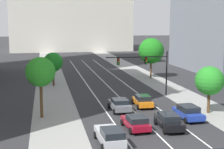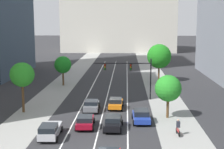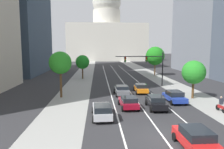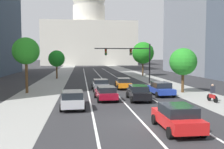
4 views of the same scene
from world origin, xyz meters
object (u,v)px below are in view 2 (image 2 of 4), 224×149
Objects in this scene: street_tree_near_left at (63,65)px; street_tree_far_right at (168,88)px; car_black at (113,122)px; traffic_signal_mast at (132,71)px; capitol_building at (119,14)px; car_gray at (91,105)px; street_tree_near_right at (159,56)px; car_silver at (50,130)px; street_tree_mid_left at (22,75)px; car_blue at (141,116)px; car_crimson at (85,121)px; car_orange at (116,103)px; cyclist at (178,127)px.

street_tree_far_right is at bearing -50.60° from street_tree_near_left.
car_black is 14.99m from traffic_signal_mast.
capitol_building reaches higher than traffic_signal_mast.
car_gray is 25.11m from street_tree_near_right.
car_silver is 11.83m from street_tree_mid_left.
car_blue is 1.01× the size of car_crimson.
car_black is 8.12m from car_gray.
car_orange is 12.59m from cyclist.
car_blue is at bearing -150.64° from car_orange.
car_crimson is at bearing -34.56° from street_tree_mid_left.
car_blue is 27.70m from street_tree_near_right.
car_orange is at bearing -30.26° from car_silver.
cyclist is 0.26× the size of street_tree_mid_left.
street_tree_near_right reaches higher than traffic_signal_mast.
car_silver is 28.47m from street_tree_near_left.
car_crimson is 10.20m from cyclist.
street_tree_near_left is 0.74× the size of street_tree_near_right.
traffic_signal_mast is at bearing 10.56° from cyclist.
street_tree_mid_left is at bearing 174.47° from street_tree_far_right.
car_black is 8.50m from street_tree_far_right.
car_blue is at bearing -72.86° from car_crimson.
car_gray is at bearing -91.00° from capitol_building.
street_tree_near_right is at bearing 87.13° from street_tree_far_right.
traffic_signal_mast reaches higher than street_tree_near_left.
car_silver is 0.87× the size of street_tree_near_left.
car_orange is 0.77× the size of street_tree_near_left.
cyclist is at bearing -102.04° from car_black.
street_tree_near_right is at bearing -25.55° from car_silver.
street_tree_near_right is (17.91, 4.75, 1.15)m from street_tree_near_left.
car_silver is at bearing 119.54° from car_blue.
street_tree_far_right is at bearing -5.53° from street_tree_mid_left.
car_black is at bearing -66.26° from car_silver.
street_tree_near_right is 1.38× the size of street_tree_far_right.
street_tree_near_left is 26.24m from street_tree_far_right.
street_tree_near_left is at bearing 84.49° from street_tree_mid_left.
car_silver is 4.72m from car_crimson.
street_tree_mid_left reaches higher than traffic_signal_mast.
capitol_building is 94.69m from street_tree_far_right.
street_tree_near_left is (-13.34, 22.25, 3.04)m from car_blue.
car_gray is at bearing -116.14° from street_tree_near_right.
capitol_building is 5.81× the size of street_tree_near_right.
traffic_signal_mast is 17.14m from cyclist.
capitol_building is at bearing -2.33° from car_gray.
street_tree_mid_left is at bearing 74.19° from car_blue.
car_gray is at bearing 25.40° from car_black.
car_orange reaches higher than car_crimson.
street_tree_mid_left reaches higher than car_silver.
car_orange is 0.89× the size of car_silver.
capitol_building is 9.88× the size of car_blue.
street_tree_near_left reaches higher than car_orange.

